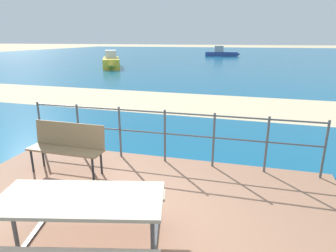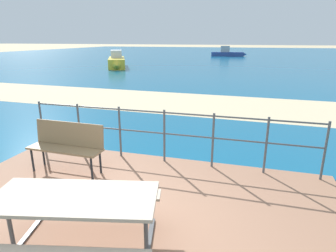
{
  "view_description": "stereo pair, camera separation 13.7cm",
  "coord_description": "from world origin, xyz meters",
  "px_view_note": "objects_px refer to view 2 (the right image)",
  "views": [
    {
      "loc": [
        1.46,
        -2.89,
        2.5
      ],
      "look_at": [
        -0.05,
        2.85,
        0.68
      ],
      "focal_mm": 30.6,
      "sensor_mm": 36.0,
      "label": 1
    },
    {
      "loc": [
        1.59,
        -2.86,
        2.5
      ],
      "look_at": [
        -0.05,
        2.85,
        0.68
      ],
      "focal_mm": 30.6,
      "sensor_mm": 36.0,
      "label": 2
    }
  ],
  "objects_px": {
    "boat_near": "(117,61)",
    "park_bench": "(67,142)",
    "boat_mid": "(227,53)",
    "picnic_table": "(75,209)"
  },
  "relations": [
    {
      "from": "boat_near",
      "to": "park_bench",
      "type": "bearing_deg",
      "value": -2.06
    },
    {
      "from": "boat_mid",
      "to": "park_bench",
      "type": "bearing_deg",
      "value": -96.3
    },
    {
      "from": "picnic_table",
      "to": "boat_mid",
      "type": "bearing_deg",
      "value": 79.36
    },
    {
      "from": "park_bench",
      "to": "boat_mid",
      "type": "relative_size",
      "value": 0.29
    },
    {
      "from": "boat_near",
      "to": "boat_mid",
      "type": "xyz_separation_m",
      "value": [
        8.15,
        19.56,
        -0.06
      ]
    },
    {
      "from": "boat_near",
      "to": "picnic_table",
      "type": "bearing_deg",
      "value": -0.69
    },
    {
      "from": "picnic_table",
      "to": "boat_mid",
      "type": "height_order",
      "value": "boat_mid"
    },
    {
      "from": "boat_mid",
      "to": "boat_near",
      "type": "bearing_deg",
      "value": -119.42
    },
    {
      "from": "park_bench",
      "to": "boat_mid",
      "type": "height_order",
      "value": "boat_mid"
    },
    {
      "from": "park_bench",
      "to": "boat_near",
      "type": "bearing_deg",
      "value": 114.65
    }
  ]
}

